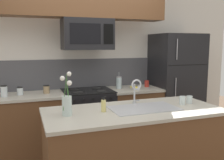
{
  "coord_description": "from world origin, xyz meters",
  "views": [
    {
      "loc": [
        -0.92,
        -2.81,
        1.63
      ],
      "look_at": [
        0.18,
        0.27,
        1.16
      ],
      "focal_mm": 40.0,
      "sensor_mm": 36.0,
      "label": 1
    }
  ],
  "objects_px": {
    "french_press": "(119,82)",
    "sink_faucet": "(136,88)",
    "storage_jar_medium": "(4,91)",
    "storage_jar_short": "(20,91)",
    "storage_jar_squat": "(46,89)",
    "banana_bunch": "(135,87)",
    "stove_range": "(88,119)",
    "dish_soap_bottle": "(104,105)",
    "drinking_glass": "(182,100)",
    "spare_glass": "(189,100)",
    "refrigerator": "(175,86)",
    "flower_vase": "(67,104)",
    "coffee_tin": "(147,84)",
    "microwave": "(87,34)"
  },
  "relations": [
    {
      "from": "french_press",
      "to": "sink_faucet",
      "type": "bearing_deg",
      "value": -100.55
    },
    {
      "from": "storage_jar_medium",
      "to": "storage_jar_short",
      "type": "bearing_deg",
      "value": 16.85
    },
    {
      "from": "storage_jar_squat",
      "to": "sink_faucet",
      "type": "height_order",
      "value": "sink_faucet"
    },
    {
      "from": "storage_jar_squat",
      "to": "banana_bunch",
      "type": "height_order",
      "value": "storage_jar_squat"
    },
    {
      "from": "stove_range",
      "to": "dish_soap_bottle",
      "type": "xyz_separation_m",
      "value": [
        -0.13,
        -1.23,
        0.52
      ]
    },
    {
      "from": "french_press",
      "to": "drinking_glass",
      "type": "height_order",
      "value": "french_press"
    },
    {
      "from": "spare_glass",
      "to": "refrigerator",
      "type": "bearing_deg",
      "value": 63.41
    },
    {
      "from": "flower_vase",
      "to": "storage_jar_squat",
      "type": "bearing_deg",
      "value": 94.21
    },
    {
      "from": "storage_jar_short",
      "to": "storage_jar_squat",
      "type": "xyz_separation_m",
      "value": [
        0.37,
        -0.0,
        0.0
      ]
    },
    {
      "from": "storage_jar_squat",
      "to": "coffee_tin",
      "type": "xyz_separation_m",
      "value": [
        1.67,
        0.02,
        -0.01
      ]
    },
    {
      "from": "stove_range",
      "to": "banana_bunch",
      "type": "distance_m",
      "value": 0.92
    },
    {
      "from": "dish_soap_bottle",
      "to": "spare_glass",
      "type": "height_order",
      "value": "dish_soap_bottle"
    },
    {
      "from": "storage_jar_squat",
      "to": "flower_vase",
      "type": "height_order",
      "value": "flower_vase"
    },
    {
      "from": "refrigerator",
      "to": "dish_soap_bottle",
      "type": "relative_size",
      "value": 10.94
    },
    {
      "from": "coffee_tin",
      "to": "dish_soap_bottle",
      "type": "distance_m",
      "value": 1.74
    },
    {
      "from": "drinking_glass",
      "to": "coffee_tin",
      "type": "bearing_deg",
      "value": 81.46
    },
    {
      "from": "storage_jar_squat",
      "to": "flower_vase",
      "type": "xyz_separation_m",
      "value": [
        0.09,
        -1.27,
        0.06
      ]
    },
    {
      "from": "microwave",
      "to": "storage_jar_short",
      "type": "height_order",
      "value": "microwave"
    },
    {
      "from": "flower_vase",
      "to": "storage_jar_short",
      "type": "bearing_deg",
      "value": 109.91
    },
    {
      "from": "banana_bunch",
      "to": "spare_glass",
      "type": "bearing_deg",
      "value": -80.46
    },
    {
      "from": "french_press",
      "to": "storage_jar_medium",
      "type": "bearing_deg",
      "value": -177.15
    },
    {
      "from": "french_press",
      "to": "refrigerator",
      "type": "bearing_deg",
      "value": -2.18
    },
    {
      "from": "refrigerator",
      "to": "storage_jar_short",
      "type": "relative_size",
      "value": 15.68
    },
    {
      "from": "dish_soap_bottle",
      "to": "storage_jar_medium",
      "type": "bearing_deg",
      "value": 131.45
    },
    {
      "from": "refrigerator",
      "to": "drinking_glass",
      "type": "height_order",
      "value": "refrigerator"
    },
    {
      "from": "dish_soap_bottle",
      "to": "spare_glass",
      "type": "xyz_separation_m",
      "value": [
        1.11,
        0.01,
        -0.02
      ]
    },
    {
      "from": "stove_range",
      "to": "coffee_tin",
      "type": "xyz_separation_m",
      "value": [
        1.05,
        0.05,
        0.5
      ]
    },
    {
      "from": "banana_bunch",
      "to": "sink_faucet",
      "type": "xyz_separation_m",
      "value": [
        -0.45,
        -0.97,
        0.18
      ]
    },
    {
      "from": "storage_jar_short",
      "to": "flower_vase",
      "type": "height_order",
      "value": "flower_vase"
    },
    {
      "from": "dish_soap_bottle",
      "to": "stove_range",
      "type": "bearing_deg",
      "value": 83.87
    },
    {
      "from": "french_press",
      "to": "flower_vase",
      "type": "distance_m",
      "value": 1.68
    },
    {
      "from": "storage_jar_medium",
      "to": "dish_soap_bottle",
      "type": "xyz_separation_m",
      "value": [
        1.06,
        -1.2,
        -0.01
      ]
    },
    {
      "from": "storage_jar_medium",
      "to": "flower_vase",
      "type": "bearing_deg",
      "value": -61.15
    },
    {
      "from": "storage_jar_medium",
      "to": "spare_glass",
      "type": "bearing_deg",
      "value": -28.63
    },
    {
      "from": "refrigerator",
      "to": "french_press",
      "type": "height_order",
      "value": "refrigerator"
    },
    {
      "from": "storage_jar_short",
      "to": "sink_faucet",
      "type": "distance_m",
      "value": 1.71
    },
    {
      "from": "storage_jar_medium",
      "to": "coffee_tin",
      "type": "distance_m",
      "value": 2.24
    },
    {
      "from": "spare_glass",
      "to": "microwave",
      "type": "bearing_deg",
      "value": 129.44
    },
    {
      "from": "microwave",
      "to": "dish_soap_bottle",
      "type": "distance_m",
      "value": 1.45
    },
    {
      "from": "dish_soap_bottle",
      "to": "drinking_glass",
      "type": "height_order",
      "value": "dish_soap_bottle"
    },
    {
      "from": "storage_jar_short",
      "to": "dish_soap_bottle",
      "type": "bearing_deg",
      "value": -55.92
    },
    {
      "from": "banana_bunch",
      "to": "french_press",
      "type": "relative_size",
      "value": 0.71
    },
    {
      "from": "stove_range",
      "to": "storage_jar_short",
      "type": "height_order",
      "value": "storage_jar_short"
    },
    {
      "from": "stove_range",
      "to": "microwave",
      "type": "height_order",
      "value": "microwave"
    },
    {
      "from": "refrigerator",
      "to": "dish_soap_bottle",
      "type": "distance_m",
      "value": 2.13
    },
    {
      "from": "coffee_tin",
      "to": "spare_glass",
      "type": "xyz_separation_m",
      "value": [
        -0.07,
        -1.26,
        -0.01
      ]
    },
    {
      "from": "french_press",
      "to": "dish_soap_bottle",
      "type": "height_order",
      "value": "french_press"
    },
    {
      "from": "sink_faucet",
      "to": "flower_vase",
      "type": "distance_m",
      "value": 0.89
    },
    {
      "from": "refrigerator",
      "to": "spare_glass",
      "type": "xyz_separation_m",
      "value": [
        -0.62,
        -1.23,
        0.05
      ]
    },
    {
      "from": "dish_soap_bottle",
      "to": "sink_faucet",
      "type": "bearing_deg",
      "value": 22.33
    }
  ]
}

